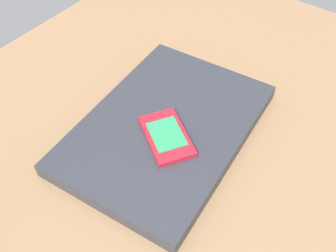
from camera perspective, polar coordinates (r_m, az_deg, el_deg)
name	(u,v)px	position (r cm, az deg, el deg)	size (l,w,h in cm)	color
desk_surface	(129,177)	(60.65, -5.69, -7.38)	(120.00, 80.00, 3.00)	#9E7751
laptop_closed	(168,129)	(62.73, 0.00, -0.48)	(33.88, 23.52, 2.44)	#33353D
cell_phone_on_laptop	(167,136)	(59.61, -0.20, -1.45)	(10.38, 11.54, 0.98)	red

